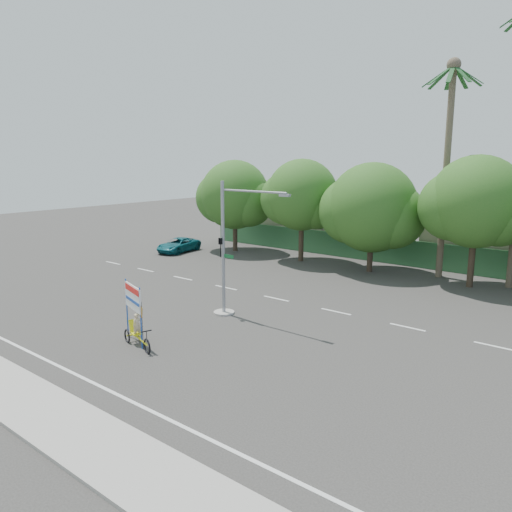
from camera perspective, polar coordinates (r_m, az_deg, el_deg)
The scene contains 12 objects.
ground at distance 22.43m, azimuth -5.93°, elevation -10.19°, with size 120.00×120.00×0.00m, color #33302D.
sidewalk_near at distance 18.38m, azimuth -23.32°, elevation -15.94°, with size 50.00×2.40×0.12m, color gray.
fence at distance 39.79m, azimuth 16.41°, elevation 0.39°, with size 38.00×0.08×2.00m, color #336B3D.
building_left at distance 48.09m, azimuth 7.54°, elevation 3.77°, with size 12.00×8.00×4.00m, color beige.
tree_far_left at distance 43.77m, azimuth -2.48°, elevation 6.76°, with size 7.14×6.00×7.96m.
tree_left at distance 39.48m, azimuth 5.21°, elevation 6.67°, with size 6.66×5.60×8.07m.
tree_center at distance 36.56m, azimuth 13.05°, elevation 5.13°, with size 7.62×6.40×7.85m.
tree_right at distance 34.03m, azimuth 23.79°, elevation 5.34°, with size 6.90×5.80×8.36m.
palm_short at distance 36.05m, azimuth 21.08°, elevation 11.60°, with size 3.73×3.79×14.45m.
traffic_signal at distance 25.83m, azimuth -3.29°, elevation -0.52°, with size 4.72×1.10×7.00m.
trike_billboard at distance 22.77m, azimuth -13.55°, elevation -7.12°, with size 2.72×1.18×2.79m.
pickup_truck at distance 44.22m, azimuth -8.85°, elevation 1.25°, with size 2.02×4.37×1.21m, color #0E5A64.
Camera 1 is at (14.83, -14.72, 8.17)m, focal length 35.00 mm.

